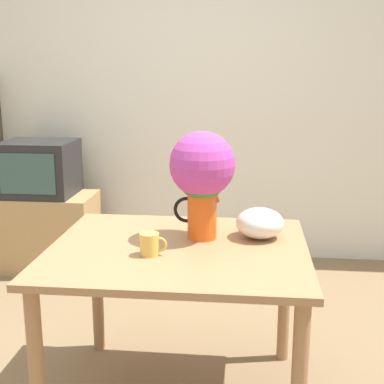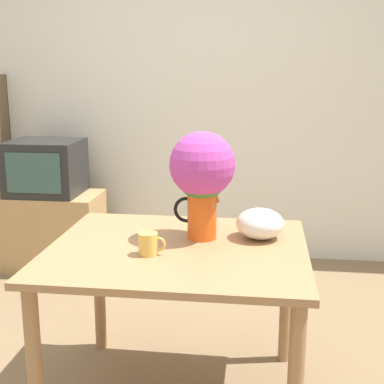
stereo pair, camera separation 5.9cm
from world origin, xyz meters
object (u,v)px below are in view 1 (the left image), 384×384
flower_vase (202,173)px  tv_set (39,168)px  coffee_mug (150,244)px  white_bowl (260,223)px

flower_vase → tv_set: bearing=132.9°
flower_vase → tv_set: 1.96m
coffee_mug → tv_set: 2.01m
flower_vase → white_bowl: flower_vase is taller
flower_vase → coffee_mug: flower_vase is taller
coffee_mug → white_bowl: bearing=31.8°
flower_vase → white_bowl: 0.35m
flower_vase → coffee_mug: size_ratio=4.26×
flower_vase → tv_set: size_ratio=0.94×
white_bowl → tv_set: tv_set is taller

